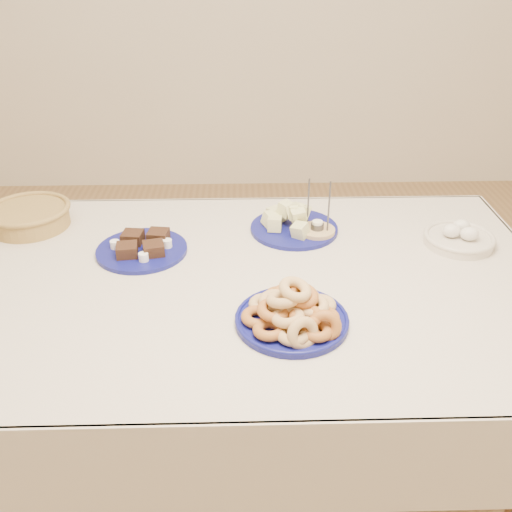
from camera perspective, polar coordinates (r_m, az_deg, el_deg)
name	(u,v)px	position (r m, az deg, el deg)	size (l,w,h in m)	color
ground	(256,459)	(2.12, -0.04, -19.68)	(5.00, 5.00, 0.00)	#967147
dining_table	(256,308)	(1.68, -0.05, -5.26)	(1.71, 1.11, 0.75)	brown
donut_platter	(293,314)	(1.42, 3.75, -5.77)	(0.36, 0.36, 0.13)	navy
melon_plate	(291,223)	(1.87, 3.57, 3.33)	(0.29, 0.29, 0.10)	navy
brownie_plate	(142,248)	(1.78, -11.30, 0.82)	(0.33, 0.33, 0.05)	navy
wicker_basket	(29,216)	(2.03, -21.74, 3.78)	(0.35, 0.35, 0.07)	olive
candle_holder	(317,231)	(1.84, 6.12, 2.50)	(0.15, 0.15, 0.19)	tan
egg_bowl	(459,238)	(1.89, 19.65, 1.74)	(0.26, 0.26, 0.07)	beige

